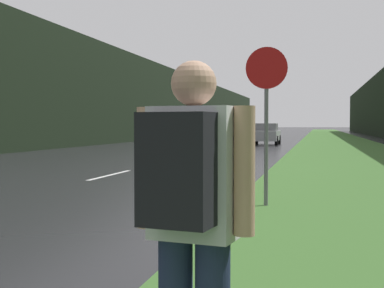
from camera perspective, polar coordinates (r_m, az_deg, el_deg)
name	(u,v)px	position (r m, az deg, el deg)	size (l,w,h in m)	color
grass_verge	(341,145)	(38.22, 15.59, -0.09)	(6.00, 240.00, 0.02)	#386028
lane_stripe_c	(110,175)	(15.08, -8.72, -3.28)	(0.12, 3.00, 0.01)	silver
lane_stripe_d	(176,159)	(21.71, -1.77, -1.63)	(0.12, 3.00, 0.01)	silver
treeline_far_side	(147,101)	(50.73, -4.87, 4.57)	(2.00, 140.00, 7.24)	black
stop_sign	(266,107)	(9.22, 7.94, 3.89)	(0.71, 0.07, 2.73)	slate
hitchhiker_with_backpack	(191,216)	(2.51, -0.13, -7.67)	(0.59, 0.46, 1.71)	#1E2847
car_passing_near	(211,144)	(18.23, 2.05, -0.04)	(1.92, 4.61, 1.43)	#9E9EA3
car_passing_far	(266,134)	(37.88, 7.92, 1.06)	(1.84, 4.18, 1.49)	#9E9EA3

